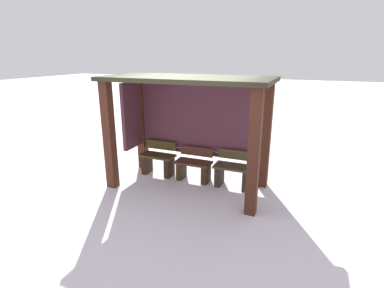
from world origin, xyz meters
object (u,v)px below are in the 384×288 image
Objects in this scene: bench_left_inside at (158,161)px; bus_shelter at (187,109)px; bench_right_inside at (233,172)px; bench_center_inside at (194,167)px.

bus_shelter is at bearing -10.11° from bench_left_inside.
bus_shelter reaches higher than bench_left_inside.
bench_right_inside is at bearing 0.02° from bench_left_inside.
bus_shelter is 1.50m from bench_left_inside.
bus_shelter is 4.14× the size of bench_left_inside.
bench_left_inside is 1.00× the size of bench_center_inside.
bench_center_inside is at bearing 0.09° from bench_left_inside.
bench_right_inside is (0.88, -0.00, 0.01)m from bench_center_inside.
bench_left_inside is 1.77m from bench_right_inside.
bench_left_inside reaches higher than bench_right_inside.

